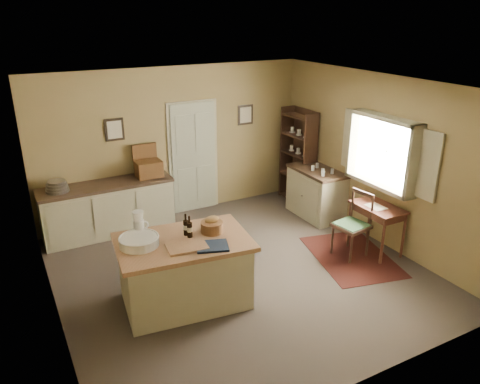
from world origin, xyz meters
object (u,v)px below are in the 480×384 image
object	(u,v)px
sideboard	(109,207)
right_cabinet	(316,192)
work_island	(184,270)
writing_desk	(377,212)
shelving_unit	(300,156)
desk_chair	(351,226)

from	to	relation	value
sideboard	right_cabinet	distance (m)	3.70
work_island	writing_desk	distance (m)	3.19
shelving_unit	sideboard	bearing A→B (deg)	175.49
sideboard	shelving_unit	world-z (taller)	shelving_unit
sideboard	right_cabinet	bearing A→B (deg)	-16.84
writing_desk	shelving_unit	world-z (taller)	shelving_unit
sideboard	shelving_unit	xyz separation A→B (m)	(3.69, -0.29, 0.44)
right_cabinet	sideboard	bearing A→B (deg)	163.16
writing_desk	shelving_unit	xyz separation A→B (m)	(0.15, 2.33, 0.25)
desk_chair	right_cabinet	size ratio (longest dim) A/B	0.89
work_island	desk_chair	bearing A→B (deg)	6.22
sideboard	shelving_unit	size ratio (longest dim) A/B	1.19
work_island	writing_desk	size ratio (longest dim) A/B	2.14
work_island	desk_chair	world-z (taller)	work_island
shelving_unit	work_island	bearing A→B (deg)	-146.23
sideboard	desk_chair	world-z (taller)	sideboard
writing_desk	right_cabinet	distance (m)	1.56
desk_chair	work_island	bearing A→B (deg)	170.87
right_cabinet	desk_chair	bearing A→B (deg)	-106.84
desk_chair	writing_desk	bearing A→B (deg)	-17.24
desk_chair	right_cabinet	bearing A→B (deg)	64.69
work_island	sideboard	bearing A→B (deg)	104.95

